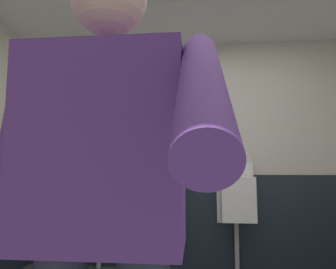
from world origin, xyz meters
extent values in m
cube|color=beige|center=(0.00, 1.80, 1.27)|extent=(4.44, 0.12, 2.54)
cube|color=#19232D|center=(0.00, 1.73, 0.51)|extent=(3.84, 0.03, 1.01)
cube|color=white|center=(-1.06, 1.71, 0.83)|extent=(0.40, 0.05, 0.65)
cube|color=white|center=(-1.06, 1.54, 0.78)|extent=(0.34, 0.30, 0.45)
cylinder|color=#B7BABF|center=(-1.06, 1.70, 1.12)|extent=(0.04, 0.04, 0.24)
cylinder|color=#B7BABF|center=(-1.06, 1.67, 0.28)|extent=(0.05, 0.05, 0.55)
cube|color=white|center=(-0.31, 1.71, 0.83)|extent=(0.40, 0.05, 0.65)
cube|color=white|center=(-0.31, 1.54, 0.78)|extent=(0.34, 0.30, 0.45)
cylinder|color=#B7BABF|center=(-0.31, 1.70, 1.12)|extent=(0.04, 0.04, 0.24)
cylinder|color=#B7BABF|center=(-0.31, 1.67, 0.28)|extent=(0.05, 0.05, 0.55)
cube|color=white|center=(0.44, 1.71, 0.83)|extent=(0.40, 0.05, 0.65)
cube|color=white|center=(0.44, 1.54, 0.78)|extent=(0.34, 0.30, 0.45)
cylinder|color=#B7BABF|center=(0.44, 1.70, 1.12)|extent=(0.04, 0.04, 0.24)
cylinder|color=#B7BABF|center=(0.44, 1.67, 0.28)|extent=(0.05, 0.05, 0.55)
cube|color=#4C4C51|center=(-0.69, 1.51, 0.95)|extent=(0.04, 0.40, 0.90)
cube|color=#60388C|center=(-0.24, -0.85, 1.15)|extent=(0.43, 0.24, 0.53)
cylinder|color=#60388C|center=(-0.50, -0.85, 1.14)|extent=(0.17, 0.09, 0.56)
cylinder|color=#60388C|center=(0.03, -1.07, 1.26)|extent=(0.09, 0.50, 0.39)
cube|color=silver|center=(0.18, 1.70, 1.19)|extent=(0.10, 0.07, 0.18)
camera|label=1|loc=(0.01, -1.64, 1.09)|focal=31.76mm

